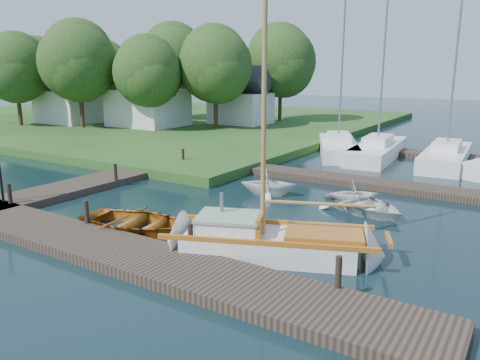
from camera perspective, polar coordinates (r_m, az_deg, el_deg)
The scene contains 30 objects.
ground at distance 18.61m, azimuth 0.00°, elevation -3.60°, with size 160.00×160.00×0.00m, color black.
near_dock at distance 14.17m, azimuth -13.36°, elevation -8.87°, with size 18.00×2.20×0.30m, color black.
left_dock at distance 25.03m, azimuth -13.07°, elevation 0.82°, with size 2.20×18.00×0.30m, color black.
far_dock at distance 23.40m, azimuth 12.81°, elevation -0.02°, with size 14.00×1.60×0.30m, color black.
shore at distance 53.00m, azimuth -12.88°, elevation 7.39°, with size 50.00×40.00×0.50m, color #22491C.
mooring_post_0 at distance 20.36m, azimuth -26.28°, elevation -1.48°, with size 0.16×0.16×0.80m, color black.
mooring_post_1 at distance 16.76m, azimuth -18.19°, elevation -3.71°, with size 0.16×0.16×0.80m, color black.
mooring_post_2 at distance 13.71m, azimuth -6.04°, elevation -6.88°, with size 0.16×0.16×0.80m, color black.
mooring_post_3 at distance 11.63m, azimuth 11.91°, elevation -10.91°, with size 0.16×0.16×0.80m, color black.
mooring_post_4 at distance 22.87m, azimuth -14.94°, elevation 0.96°, with size 0.16×0.16×0.80m, color black.
mooring_post_5 at distance 26.42m, azimuth -6.96°, elevation 2.93°, with size 0.16×0.16×0.80m, color black.
sailboat at distance 14.04m, azimuth 4.24°, elevation -7.89°, with size 7.36×4.51×9.83m.
dinghy at distance 16.42m, azimuth -12.44°, elevation -4.68°, with size 2.97×4.16×0.86m, color #995619.
tender_b at distance 20.53m, azimuth 3.53°, elevation -0.14°, with size 2.11×2.45×1.29m, color white.
tender_c at distance 18.83m, azimuth 14.87°, elevation -2.69°, with size 2.54×3.56×0.74m, color white.
tender_d at distance 19.83m, azimuth 13.86°, elevation -1.33°, with size 1.75×2.03×1.07m, color white.
marina_boat_0 at distance 31.18m, azimuth 11.88°, elevation 4.10°, with size 5.18×7.84×11.34m.
marina_boat_1 at distance 30.53m, azimuth 16.41°, elevation 3.62°, with size 2.85×8.56×9.38m.
marina_boat_2 at distance 29.71m, azimuth 23.82°, elevation 2.81°, with size 2.59×7.85×12.03m.
house_a at distance 42.93m, azimuth -11.20°, elevation 9.79°, with size 6.30×5.00×6.29m.
house_b at distance 47.56m, azimuth -19.98°, elevation 9.35°, with size 5.77×4.50×5.79m.
house_c at distance 43.98m, azimuth 0.10°, elevation 9.62°, with size 5.25×4.00×5.28m.
tree_0 at distance 46.86m, azimuth -25.67°, elevation 12.18°, with size 6.12×6.07×8.28m.
tree_1 at distance 43.14m, azimuth -19.08°, elevation 13.51°, with size 6.70×6.70×9.20m.
tree_2 at distance 40.07m, azimuth -11.19°, elevation 12.84°, with size 5.83×5.75×7.82m.
tree_3 at distance 40.61m, azimuth -2.99°, elevation 13.86°, with size 6.41×6.38×8.74m.
tree_4 at distance 48.70m, azimuth -8.08°, elevation 14.31°, with size 7.01×7.01×9.66m.
tree_5 at distance 52.88m, azimuth -16.28°, elevation 12.80°, with size 6.00×5.94×8.10m.
tree_6 at distance 55.17m, azimuth -23.71°, elevation 12.46°, with size 6.24×6.20×8.46m.
tree_7 at distance 46.39m, azimuth 5.03°, elevation 14.24°, with size 6.83×6.83×9.38m.
Camera 1 is at (9.60, -15.00, 5.41)m, focal length 35.00 mm.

